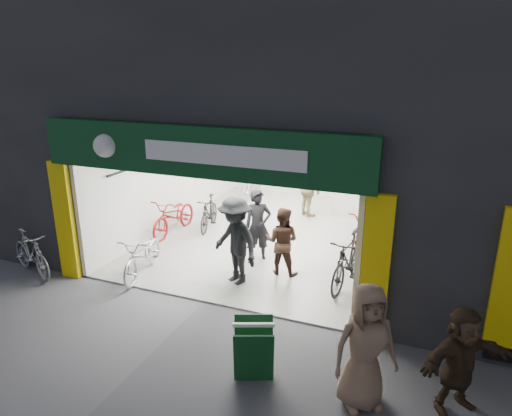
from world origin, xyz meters
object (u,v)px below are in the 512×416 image
Objects in this scene: bike_left_front at (143,255)px; bike_right_front at (348,261)px; parked_bike at (31,253)px; sandwich_board at (254,349)px; pedestrian_near at (365,347)px.

bike_right_front reaches higher than bike_left_front.
bike_left_front is 1.08× the size of parked_bike.
parked_bike is at bearing -154.46° from bike_right_front.
bike_left_front is 2.04× the size of sandwich_board.
pedestrian_near is at bearing -80.07° from parked_bike.
pedestrian_near is (0.87, -3.42, 0.34)m from bike_right_front.
parked_bike is at bearing -169.90° from bike_left_front.
sandwich_board is (-1.59, -0.05, -0.42)m from pedestrian_near.
parked_bike is 6.06m from sandwich_board.
parked_bike is at bearing 144.49° from sandwich_board.
pedestrian_near is 2.02× the size of sandwich_board.
bike_right_front is at bearing 3.96° from bike_left_front.
bike_left_front reaches higher than sandwich_board.
parked_bike reaches higher than sandwich_board.
bike_left_front is at bearing -48.52° from parked_bike.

